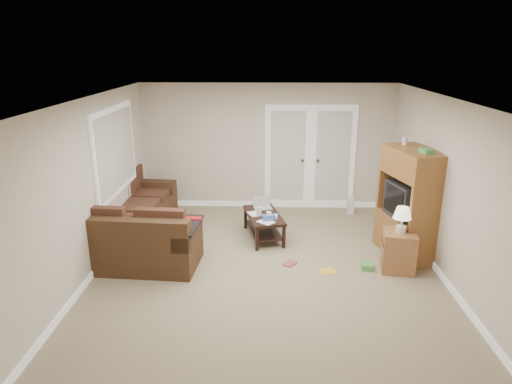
{
  "coord_description": "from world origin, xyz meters",
  "views": [
    {
      "loc": [
        0.0,
        -6.17,
        3.16
      ],
      "look_at": [
        -0.16,
        0.26,
        1.1
      ],
      "focal_mm": 32.0,
      "sensor_mm": 36.0,
      "label": 1
    }
  ],
  "objects_px": {
    "coffee_table": "(264,224)",
    "side_cabinet": "(399,248)",
    "sectional_sofa": "(134,227)",
    "tv_armoire": "(410,203)"
  },
  "relations": [
    {
      "from": "coffee_table",
      "to": "side_cabinet",
      "type": "xyz_separation_m",
      "value": [
        1.99,
        -1.16,
        0.12
      ]
    },
    {
      "from": "sectional_sofa",
      "to": "tv_armoire",
      "type": "bearing_deg",
      "value": 1.59
    },
    {
      "from": "tv_armoire",
      "to": "side_cabinet",
      "type": "bearing_deg",
      "value": -129.83
    },
    {
      "from": "side_cabinet",
      "to": "tv_armoire",
      "type": "bearing_deg",
      "value": 74.25
    },
    {
      "from": "sectional_sofa",
      "to": "side_cabinet",
      "type": "distance_m",
      "value": 4.18
    },
    {
      "from": "sectional_sofa",
      "to": "side_cabinet",
      "type": "bearing_deg",
      "value": -5.97
    },
    {
      "from": "tv_armoire",
      "to": "coffee_table",
      "type": "bearing_deg",
      "value": 150.66
    },
    {
      "from": "sectional_sofa",
      "to": "tv_armoire",
      "type": "xyz_separation_m",
      "value": [
        4.38,
        -0.2,
        0.52
      ]
    },
    {
      "from": "sectional_sofa",
      "to": "side_cabinet",
      "type": "xyz_separation_m",
      "value": [
        4.12,
        -0.74,
        0.01
      ]
    },
    {
      "from": "coffee_table",
      "to": "side_cabinet",
      "type": "height_order",
      "value": "side_cabinet"
    }
  ]
}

